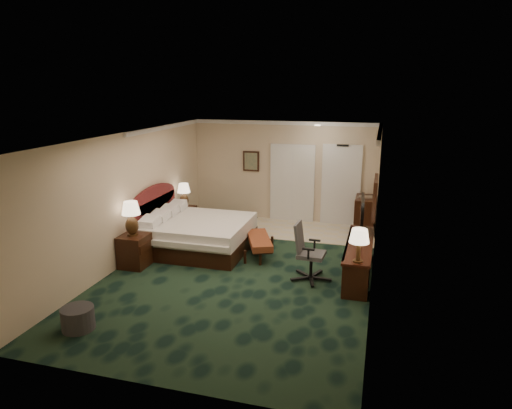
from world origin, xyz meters
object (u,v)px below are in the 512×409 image
(bed_bench, at_px, (259,246))
(nightstand_far, at_px, (185,218))
(desk, at_px, (359,259))
(desk_chair, at_px, (311,252))
(lamp_near, at_px, (132,218))
(ottoman, at_px, (78,318))
(nightstand_near, at_px, (135,250))
(minibar, at_px, (364,215))
(bed, at_px, (199,235))
(lamp_far, at_px, (184,195))
(tv, at_px, (362,214))

(bed_bench, bearing_deg, nightstand_far, 128.51)
(desk, height_order, desk_chair, desk_chair)
(lamp_near, height_order, ottoman, lamp_near)
(lamp_near, relative_size, desk_chair, 0.63)
(nightstand_near, distance_m, ottoman, 2.53)
(ottoman, relative_size, desk, 0.21)
(minibar, bearing_deg, desk_chair, -104.52)
(bed, bearing_deg, desk, -8.24)
(nightstand_near, relative_size, nightstand_far, 1.13)
(bed, relative_size, nightstand_near, 3.26)
(bed, distance_m, nightstand_far, 1.59)
(desk_chair, distance_m, minibar, 3.35)
(nightstand_near, relative_size, minibar, 0.74)
(lamp_far, relative_size, bed_bench, 0.50)
(ottoman, xyz_separation_m, desk, (4.00, 3.23, 0.16))
(nightstand_far, distance_m, bed_bench, 2.67)
(nightstand_far, distance_m, ottoman, 5.05)
(nightstand_near, bearing_deg, bed_bench, 28.45)
(desk, bearing_deg, nightstand_near, -170.59)
(minibar, bearing_deg, desk, -89.61)
(nightstand_near, height_order, tv, tv)
(desk, xyz_separation_m, minibar, (-0.02, 2.79, 0.12))
(ottoman, bearing_deg, lamp_near, 100.77)
(ottoman, distance_m, desk, 5.14)
(lamp_near, xyz_separation_m, tv, (4.46, 1.49, 0.01))
(nightstand_near, height_order, lamp_near, lamp_near)
(nightstand_near, distance_m, desk_chair, 3.60)
(lamp_far, distance_m, ottoman, 5.11)
(bed, distance_m, lamp_far, 1.70)
(bed_bench, height_order, desk_chair, desk_chair)
(bed, relative_size, bed_bench, 1.75)
(nightstand_near, relative_size, bed_bench, 0.54)
(bed, height_order, tv, tv)
(bed_bench, height_order, desk, desk)
(bed_bench, distance_m, desk_chair, 1.64)
(nightstand_far, distance_m, lamp_far, 0.60)
(desk, distance_m, tv, 1.03)
(desk, height_order, minibar, minibar)
(desk_chair, bearing_deg, lamp_far, 151.84)
(ottoman, bearing_deg, tv, 44.90)
(nightstand_near, xyz_separation_m, minibar, (4.43, 3.53, 0.12))
(nightstand_far, xyz_separation_m, desk, (4.47, -1.80, 0.04))
(tv, bearing_deg, lamp_near, -164.25)
(tv, bearing_deg, minibar, 87.52)
(nightstand_far, bearing_deg, nightstand_near, -89.31)
(nightstand_near, relative_size, lamp_far, 1.08)
(lamp_near, bearing_deg, desk, 9.42)
(nightstand_near, height_order, lamp_far, lamp_far)
(ottoman, bearing_deg, minibar, 56.51)
(lamp_far, bearing_deg, minibar, 12.33)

